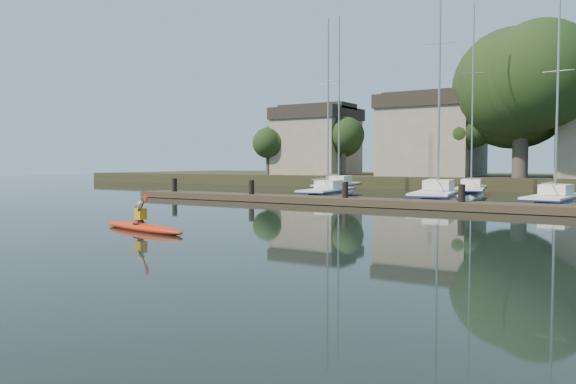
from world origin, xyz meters
The scene contains 9 objects.
ground centered at (0.00, 0.00, 0.00)m, with size 160.00×160.00×0.00m, color black.
kayak centered at (-3.66, 0.52, 0.16)m, with size 4.24×1.34×1.35m.
dock centered at (0.00, 14.00, 0.20)m, with size 34.00×2.00×1.80m.
sailboat_1 centered at (-6.84, 19.18, -0.17)m, with size 2.93×7.77×12.41m.
sailboat_2 centered at (0.38, 18.82, -0.19)m, with size 3.58×9.43×15.23m.
sailboat_3 centered at (6.36, 18.75, -0.18)m, with size 2.67×7.49×11.82m.
sailboat_5 centered at (-9.68, 26.32, -0.18)m, with size 3.69×9.08×14.65m.
sailboat_6 centered at (0.30, 26.64, -0.16)m, with size 3.49×9.12×14.20m.
shore centered at (1.61, 40.29, 3.23)m, with size 90.00×25.25×12.75m.
Camera 1 is at (9.91, -12.31, 2.20)m, focal length 35.00 mm.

